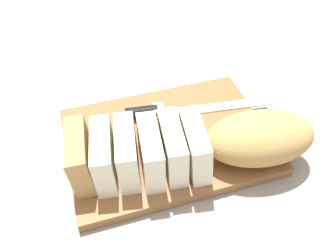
# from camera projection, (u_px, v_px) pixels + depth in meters

# --- Properties ---
(ground_plane) EXTENTS (3.00, 3.00, 0.00)m
(ground_plane) POSITION_uv_depth(u_px,v_px,m) (168.00, 144.00, 0.69)
(ground_plane) COLOR gray
(cutting_board) EXTENTS (0.37, 0.27, 0.02)m
(cutting_board) POSITION_uv_depth(u_px,v_px,m) (168.00, 141.00, 0.68)
(cutting_board) COLOR brown
(cutting_board) RESTS_ON ground_plane
(bread_loaf) EXTENTS (0.42, 0.17, 0.09)m
(bread_loaf) POSITION_uv_depth(u_px,v_px,m) (200.00, 145.00, 0.61)
(bread_loaf) COLOR tan
(bread_loaf) RESTS_ON cutting_board
(bread_knife) EXTENTS (0.29, 0.06, 0.02)m
(bread_knife) POSITION_uv_depth(u_px,v_px,m) (162.00, 111.00, 0.71)
(bread_knife) COLOR silver
(bread_knife) RESTS_ON cutting_board
(crumb_near_knife) EXTENTS (0.00, 0.00, 0.00)m
(crumb_near_knife) POSITION_uv_depth(u_px,v_px,m) (177.00, 115.00, 0.72)
(crumb_near_knife) COLOR #996633
(crumb_near_knife) RESTS_ON cutting_board
(crumb_near_loaf) EXTENTS (0.00, 0.00, 0.00)m
(crumb_near_loaf) POSITION_uv_depth(u_px,v_px,m) (191.00, 118.00, 0.71)
(crumb_near_loaf) COLOR #996633
(crumb_near_loaf) RESTS_ON cutting_board
(crumb_stray_left) EXTENTS (0.00, 0.00, 0.00)m
(crumb_stray_left) POSITION_uv_depth(u_px,v_px,m) (160.00, 164.00, 0.63)
(crumb_stray_left) COLOR #996633
(crumb_stray_left) RESTS_ON cutting_board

